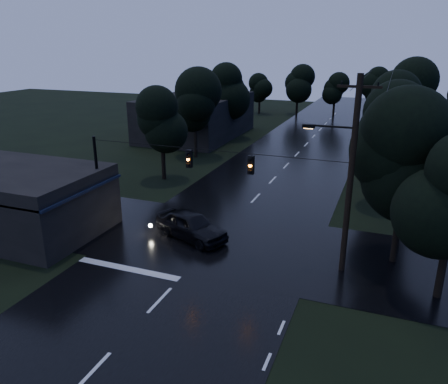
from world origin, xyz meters
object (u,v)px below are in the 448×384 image
Objects in this scene: storefront at (8,198)px; car at (191,225)px; utility_pole_main at (349,174)px; utility_pole_far at (380,137)px.

car is at bearing 13.47° from storefront.
storefront is at bearing -174.39° from utility_pole_main.
utility_pole_main reaches higher than utility_pole_far.
storefront reaches higher than car.
utility_pole_main is 1.33× the size of utility_pole_far.
utility_pole_far is at bearing 87.00° from utility_pole_main.
utility_pole_far is (0.89, 17.00, -1.38)m from utility_pole_main.
storefront is 2.45× the size of car.
utility_pole_main is (20.36, 2.00, 3.24)m from storefront.
utility_pole_far is 19.26m from car.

